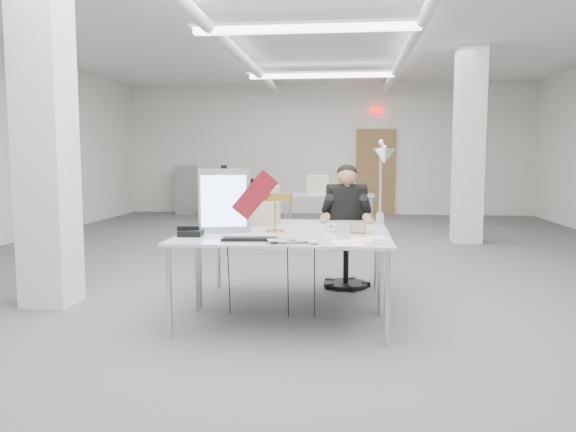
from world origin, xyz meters
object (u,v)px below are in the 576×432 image
object	(u,v)px
office_chair	(346,234)
beige_monitor	(258,205)
architect_lamp	(382,178)
desk_main	(282,239)
laptop	(292,242)
bankers_lamp	(275,214)
desk_phone	(191,233)
seated_person	(347,205)
monitor	(224,201)

from	to	relation	value
office_chair	beige_monitor	distance (m)	1.11
beige_monitor	architect_lamp	size ratio (longest dim) A/B	0.42
desk_main	laptop	xyz separation A→B (m)	(0.12, -0.34, 0.03)
bankers_lamp	desk_phone	bearing A→B (deg)	-152.06
bankers_lamp	beige_monitor	bearing A→B (deg)	112.90
desk_phone	architect_lamp	distance (m)	1.82
office_chair	desk_phone	size ratio (longest dim) A/B	6.03
office_chair	seated_person	world-z (taller)	seated_person
architect_lamp	desk_phone	bearing A→B (deg)	-139.19
desk_main	architect_lamp	world-z (taller)	architect_lamp
desk_main	laptop	size ratio (longest dim) A/B	5.00
bankers_lamp	office_chair	bearing A→B (deg)	61.43
seated_person	desk_phone	bearing A→B (deg)	-147.62
seated_person	architect_lamp	size ratio (longest dim) A/B	0.92
office_chair	monitor	xyz separation A→B (m)	(-1.06, -1.27, 0.45)
seated_person	bankers_lamp	size ratio (longest dim) A/B	2.74
beige_monitor	architect_lamp	bearing A→B (deg)	-10.34
laptop	bankers_lamp	bearing A→B (deg)	92.72
desk_main	bankers_lamp	size ratio (longest dim) A/B	5.68
seated_person	desk_phone	distance (m)	1.95
laptop	beige_monitor	distance (m)	1.37
beige_monitor	desk_phone	bearing A→B (deg)	-113.60
laptop	beige_monitor	world-z (taller)	beige_monitor
seated_person	bankers_lamp	distance (m)	1.27
desk_main	desk_phone	xyz separation A→B (m)	(-0.77, 0.00, 0.04)
desk_phone	office_chair	bearing A→B (deg)	45.34
desk_phone	bankers_lamp	bearing A→B (deg)	23.94
monitor	architect_lamp	xyz separation A→B (m)	(1.38, 0.46, 0.19)
office_chair	desk_phone	xyz separation A→B (m)	(-1.29, -1.51, 0.20)
monitor	bankers_lamp	world-z (taller)	monitor
office_chair	architect_lamp	bearing A→B (deg)	-84.07
office_chair	laptop	size ratio (longest dim) A/B	3.23
monitor	beige_monitor	size ratio (longest dim) A/B	1.41
laptop	office_chair	bearing A→B (deg)	62.48
seated_person	architect_lamp	bearing A→B (deg)	-82.77
desk_main	architect_lamp	distance (m)	1.20
office_chair	desk_main	bearing A→B (deg)	-125.19
architect_lamp	office_chair	bearing A→B (deg)	129.37
laptop	beige_monitor	size ratio (longest dim) A/B	0.91
monitor	laptop	world-z (taller)	monitor
office_chair	architect_lamp	distance (m)	1.08
seated_person	architect_lamp	distance (m)	0.89
office_chair	seated_person	distance (m)	0.32
laptop	desk_phone	xyz separation A→B (m)	(-0.89, 0.34, 0.01)
seated_person	laptop	xyz separation A→B (m)	(-0.41, -1.80, -0.13)
desk_main	seated_person	distance (m)	1.56
desk_phone	architect_lamp	world-z (taller)	architect_lamp
desk_main	desk_phone	size ratio (longest dim) A/B	9.33
seated_person	laptop	world-z (taller)	seated_person
bankers_lamp	architect_lamp	world-z (taller)	architect_lamp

